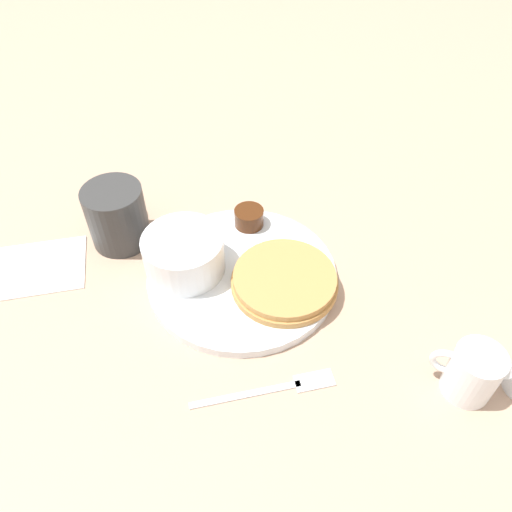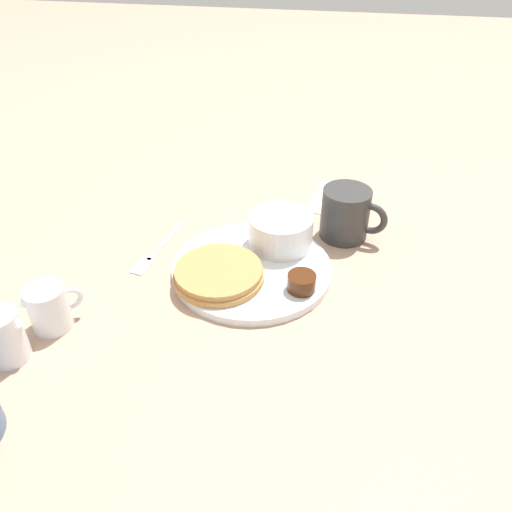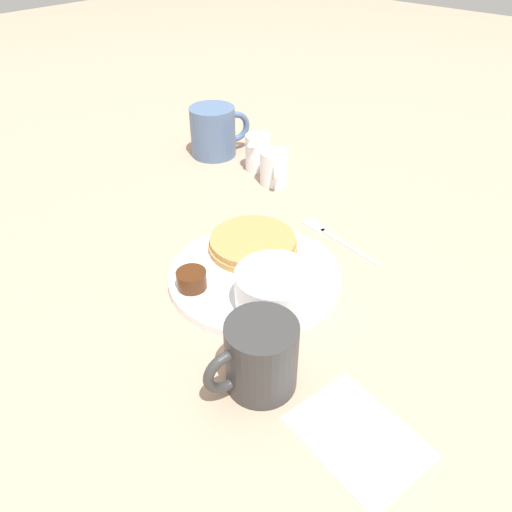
% 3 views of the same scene
% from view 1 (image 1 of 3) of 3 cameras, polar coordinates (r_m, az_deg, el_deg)
% --- Properties ---
extents(ground_plane, '(4.00, 4.00, 0.00)m').
position_cam_1_polar(ground_plane, '(0.62, -1.58, -2.54)').
color(ground_plane, tan).
extents(plate, '(0.23, 0.23, 0.01)m').
position_cam_1_polar(plate, '(0.62, -1.59, -2.18)').
color(plate, white).
rests_on(plate, ground_plane).
extents(pancake_stack, '(0.13, 0.13, 0.02)m').
position_cam_1_polar(pancake_stack, '(0.59, 3.28, -2.81)').
color(pancake_stack, '#B78447').
rests_on(pancake_stack, plate).
extents(bowl, '(0.10, 0.10, 0.05)m').
position_cam_1_polar(bowl, '(0.60, -8.26, 0.36)').
color(bowl, white).
rests_on(bowl, plate).
extents(syrup_cup, '(0.04, 0.04, 0.02)m').
position_cam_1_polar(syrup_cup, '(0.66, -0.80, 4.43)').
color(syrup_cup, '#47230F').
rests_on(syrup_cup, plate).
extents(butter_ramekin, '(0.05, 0.05, 0.04)m').
position_cam_1_polar(butter_ramekin, '(0.62, -9.07, 0.57)').
color(butter_ramekin, white).
rests_on(butter_ramekin, plate).
extents(coffee_mug, '(0.08, 0.10, 0.08)m').
position_cam_1_polar(coffee_mug, '(0.67, -15.59, 4.58)').
color(coffee_mug, '#333333').
rests_on(coffee_mug, ground_plane).
extents(creamer_pitcher_near, '(0.06, 0.06, 0.06)m').
position_cam_1_polar(creamer_pitcher_near, '(0.55, 23.50, -12.09)').
color(creamer_pitcher_near, white).
rests_on(creamer_pitcher_near, ground_plane).
extents(fork, '(0.15, 0.04, 0.00)m').
position_cam_1_polar(fork, '(0.53, 2.83, -14.73)').
color(fork, silver).
rests_on(fork, ground_plane).
extents(napkin, '(0.14, 0.11, 0.00)m').
position_cam_1_polar(napkin, '(0.69, -23.95, -1.22)').
color(napkin, white).
rests_on(napkin, ground_plane).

